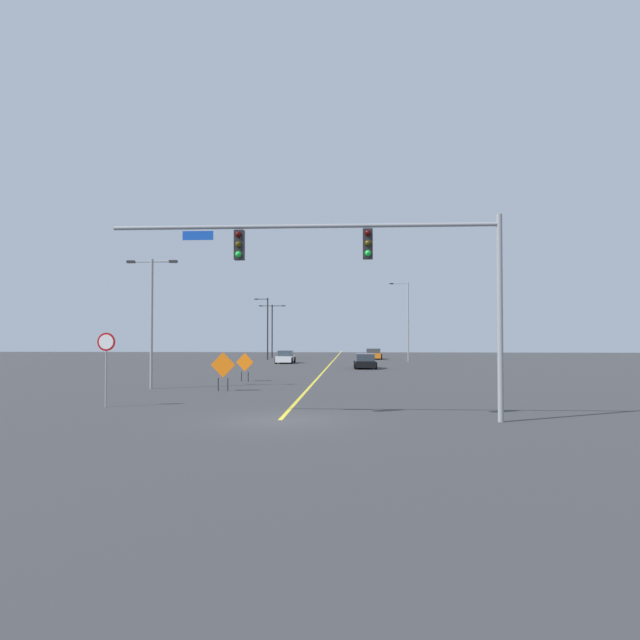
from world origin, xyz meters
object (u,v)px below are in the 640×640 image
at_px(street_lamp_near_right, 267,326).
at_px(stop_sign, 106,355).
at_px(car_black_mid, 365,361).
at_px(street_lamp_far_left, 152,312).
at_px(car_orange_near, 374,354).
at_px(traffic_signal_assembly, 367,263).
at_px(car_white_far, 285,357).
at_px(construction_sign_left_lane, 223,367).
at_px(street_lamp_far_right, 272,326).
at_px(construction_sign_right_shoulder, 245,364).
at_px(street_lamp_near_left, 407,318).

bearing_deg(street_lamp_near_right, stop_sign, -89.12).
xyz_separation_m(stop_sign, car_black_mid, (11.24, 30.49, -1.51)).
distance_m(stop_sign, car_black_mid, 32.54).
height_order(street_lamp_near_right, street_lamp_far_left, street_lamp_near_right).
relative_size(street_lamp_far_left, car_orange_near, 1.61).
bearing_deg(traffic_signal_assembly, car_white_far, 100.22).
bearing_deg(construction_sign_left_lane, street_lamp_near_right, 95.36).
bearing_deg(stop_sign, traffic_signal_assembly, -17.82).
bearing_deg(street_lamp_far_right, traffic_signal_assembly, -79.01).
distance_m(traffic_signal_assembly, street_lamp_far_left, 16.94).
relative_size(construction_sign_right_shoulder, car_white_far, 0.44).
height_order(street_lamp_near_right, construction_sign_left_lane, street_lamp_near_right).
relative_size(stop_sign, car_orange_near, 0.68).
distance_m(street_lamp_near_right, street_lamp_far_right, 6.46).
bearing_deg(car_black_mid, construction_sign_left_lane, -109.08).
relative_size(street_lamp_far_left, construction_sign_right_shoulder, 3.92).
xyz_separation_m(stop_sign, street_lamp_near_left, (16.40, 46.16, 2.95)).
xyz_separation_m(stop_sign, construction_sign_left_lane, (3.26, 7.42, -0.85)).
relative_size(street_lamp_near_left, car_white_far, 2.20).
relative_size(traffic_signal_assembly, car_orange_near, 3.02).
xyz_separation_m(traffic_signal_assembly, car_white_far, (-8.03, 44.50, -4.86)).
bearing_deg(street_lamp_near_right, car_black_mid, -58.77).
bearing_deg(construction_sign_left_lane, street_lamp_near_left, 71.25).
relative_size(construction_sign_left_lane, construction_sign_right_shoulder, 1.12).
relative_size(stop_sign, construction_sign_right_shoulder, 1.66).
height_order(street_lamp_far_left, car_black_mid, street_lamp_far_left).
distance_m(traffic_signal_assembly, street_lamp_near_left, 49.93).
relative_size(street_lamp_far_right, construction_sign_right_shoulder, 3.91).
bearing_deg(street_lamp_far_left, street_lamp_far_right, 89.87).
bearing_deg(street_lamp_near_left, construction_sign_left_lane, -108.75).
xyz_separation_m(street_lamp_far_right, construction_sign_right_shoulder, (4.13, -42.43, -3.21)).
bearing_deg(traffic_signal_assembly, street_lamp_near_right, 102.06).
bearing_deg(street_lamp_near_left, car_orange_near, 117.66).
xyz_separation_m(traffic_signal_assembly, street_lamp_near_left, (5.69, 49.60, -0.39)).
bearing_deg(street_lamp_far_right, car_white_far, -76.87).
distance_m(car_white_far, car_orange_near, 15.73).
bearing_deg(traffic_signal_assembly, construction_sign_right_shoulder, 113.04).
height_order(street_lamp_near_left, construction_sign_right_shoulder, street_lamp_near_left).
bearing_deg(street_lamp_far_right, car_orange_near, -14.68).
height_order(street_lamp_near_right, street_lamp_near_left, street_lamp_near_left).
bearing_deg(street_lamp_near_left, construction_sign_right_shoulder, -112.60).
height_order(street_lamp_far_left, car_orange_near, street_lamp_far_left).
distance_m(construction_sign_left_lane, car_white_far, 33.64).
relative_size(construction_sign_right_shoulder, car_black_mid, 0.43).
bearing_deg(street_lamp_far_left, street_lamp_near_left, 65.01).
bearing_deg(stop_sign, street_lamp_far_right, 90.98).
bearing_deg(street_lamp_far_right, stop_sign, -89.02).
bearing_deg(car_orange_near, street_lamp_near_left, -62.34).
height_order(traffic_signal_assembly, street_lamp_near_left, street_lamp_near_left).
relative_size(traffic_signal_assembly, street_lamp_near_left, 1.47).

